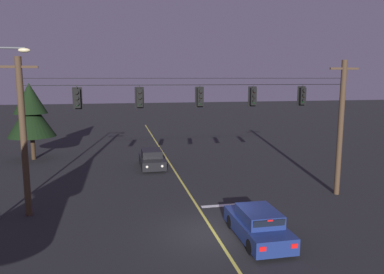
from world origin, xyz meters
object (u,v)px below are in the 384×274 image
traffic_light_left_inner (140,98)px  car_oncoming_lead (152,159)px  traffic_light_right_inner (253,97)px  car_waiting_near_lane (258,225)px  tree_verge_far (31,113)px  traffic_light_centre (200,97)px  traffic_light_leftmost (77,98)px  traffic_light_rightmost (303,96)px

traffic_light_left_inner → car_oncoming_lead: 10.71m
traffic_light_right_inner → car_oncoming_lead: size_ratio=0.28×
car_waiting_near_lane → tree_verge_far: size_ratio=0.66×
traffic_light_centre → traffic_light_right_inner: bearing=0.0°
traffic_light_left_inner → car_waiting_near_lane: bearing=-47.2°
traffic_light_left_inner → tree_verge_far: (-8.39, 14.15, -1.92)m
traffic_light_centre → traffic_light_right_inner: 3.03m
traffic_light_leftmost → traffic_light_left_inner: same height
traffic_light_left_inner → traffic_light_rightmost: (9.26, 0.00, 0.00)m
traffic_light_rightmost → tree_verge_far: traffic_light_rightmost is taller
traffic_light_left_inner → traffic_light_right_inner: bearing=0.0°
traffic_light_leftmost → tree_verge_far: (-5.26, 14.15, -1.92)m
traffic_light_leftmost → car_waiting_near_lane: size_ratio=0.28×
tree_verge_far → traffic_light_rightmost: bearing=-38.7°
traffic_light_centre → tree_verge_far: size_ratio=0.19×
traffic_light_centre → traffic_light_right_inner: same height
car_waiting_near_lane → car_oncoming_lead: bearing=102.9°
traffic_light_right_inner → car_waiting_near_lane: bearing=-107.2°
traffic_light_left_inner → traffic_light_right_inner: same height
traffic_light_leftmost → car_oncoming_lead: size_ratio=0.28×
traffic_light_rightmost → traffic_light_leftmost: bearing=180.0°
traffic_light_centre → traffic_light_rightmost: bearing=0.0°
traffic_light_leftmost → tree_verge_far: 15.22m
traffic_light_right_inner → traffic_light_rightmost: same height
car_waiting_near_lane → tree_verge_far: tree_verge_far is taller
tree_verge_far → traffic_light_right_inner: bearing=-44.0°
tree_verge_far → traffic_light_left_inner: bearing=-59.3°
traffic_light_leftmost → traffic_light_right_inner: (9.41, 0.00, 0.00)m
car_oncoming_lead → traffic_light_leftmost: bearing=-116.4°
traffic_light_rightmost → tree_verge_far: (-17.65, 14.15, -1.92)m
traffic_light_rightmost → car_oncoming_lead: size_ratio=0.28×
traffic_light_centre → tree_verge_far: bearing=129.4°
car_waiting_near_lane → tree_verge_far: (-13.09, 19.22, 3.42)m
car_waiting_near_lane → tree_verge_far: 23.51m
traffic_light_leftmost → car_oncoming_lead: traffic_light_leftmost is taller
car_oncoming_lead → tree_verge_far: tree_verge_far is taller
traffic_light_rightmost → traffic_light_left_inner: bearing=180.0°
car_waiting_near_lane → traffic_light_right_inner: bearing=72.8°
traffic_light_right_inner → car_oncoming_lead: 11.67m
traffic_light_left_inner → car_waiting_near_lane: 8.74m
traffic_light_left_inner → traffic_light_right_inner: 6.27m
traffic_light_left_inner → traffic_light_centre: bearing=0.0°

